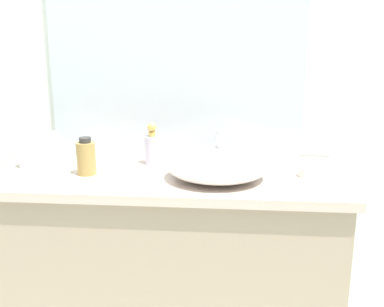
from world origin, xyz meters
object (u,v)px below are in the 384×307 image
object	(u,v)px
lotion_bottle	(86,157)
candle_jar	(305,172)
soap_dispenser	(152,147)
sink_basin	(217,166)
tissue_box	(40,148)

from	to	relation	value
lotion_bottle	candle_jar	xyz separation A→B (m)	(0.80, 0.04, -0.05)
soap_dispenser	candle_jar	xyz separation A→B (m)	(0.58, -0.11, -0.05)
sink_basin	soap_dispenser	xyz separation A→B (m)	(-0.26, 0.17, 0.02)
sink_basin	soap_dispenser	distance (m)	0.31
lotion_bottle	tissue_box	xyz separation A→B (m)	(-0.22, 0.10, 0.01)
soap_dispenser	candle_jar	size ratio (longest dim) A/B	3.19
lotion_bottle	tissue_box	distance (m)	0.24
sink_basin	soap_dispenser	size ratio (longest dim) A/B	2.15
lotion_bottle	candle_jar	distance (m)	0.80
tissue_box	candle_jar	distance (m)	1.02
sink_basin	tissue_box	distance (m)	0.71
soap_dispenser	lotion_bottle	bearing A→B (deg)	-144.83
sink_basin	lotion_bottle	size ratio (longest dim) A/B	2.58
sink_basin	lotion_bottle	distance (m)	0.48
sink_basin	lotion_bottle	world-z (taller)	lotion_bottle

